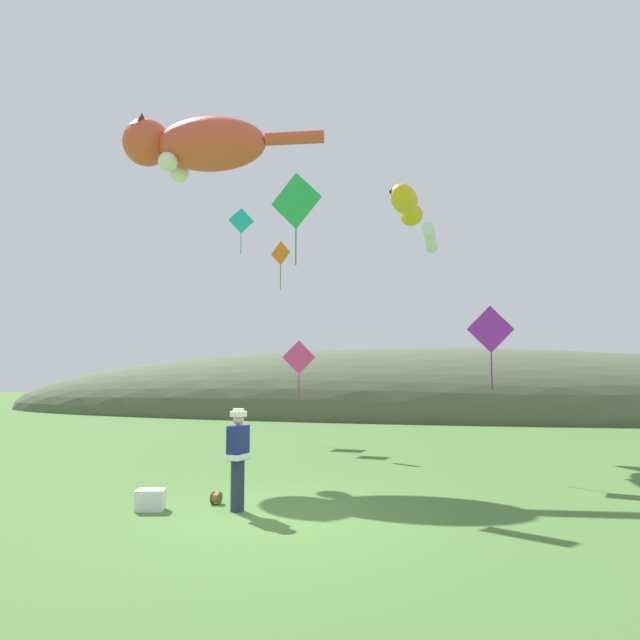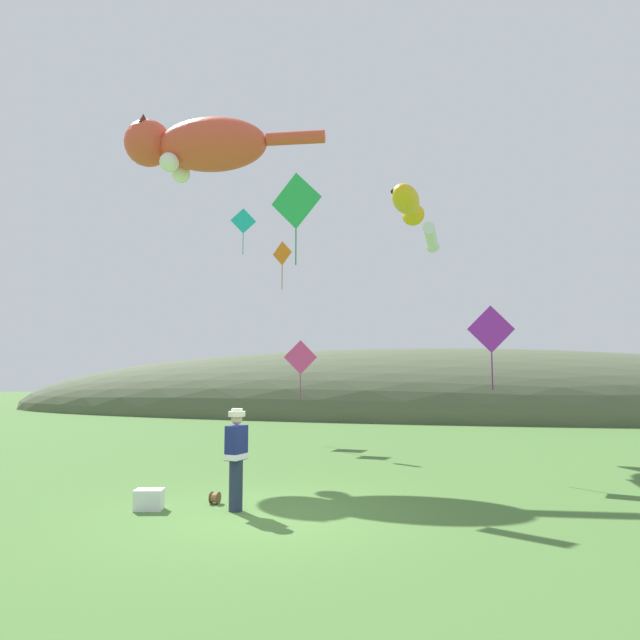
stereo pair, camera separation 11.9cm
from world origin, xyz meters
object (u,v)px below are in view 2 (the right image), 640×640
object	(u,v)px
kite_diamond_green	(296,201)
kite_diamond_teal	(243,221)
kite_giant_cat	(199,146)
kite_tube_streamer	(431,238)
kite_spool	(215,498)
picnic_cooler	(149,500)
kite_diamond_pink	(300,358)
kite_diamond_orange	(282,254)
kite_fish_windsock	(407,202)
festival_attendant	(236,456)
kite_diamond_violet	(491,330)

from	to	relation	value
kite_diamond_green	kite_diamond_teal	size ratio (longest dim) A/B	1.18
kite_giant_cat	kite_diamond_teal	world-z (taller)	kite_giant_cat
kite_tube_streamer	kite_diamond_green	xyz separation A→B (m)	(-3.06, -4.08, 0.14)
kite_spool	kite_diamond_teal	size ratio (longest dim) A/B	0.11
picnic_cooler	kite_diamond_pink	size ratio (longest dim) A/B	0.26
kite_diamond_orange	kite_diamond_green	world-z (taller)	kite_diamond_green
kite_fish_windsock	kite_diamond_pink	bearing A→B (deg)	-176.59
picnic_cooler	kite_fish_windsock	bearing A→B (deg)	71.33
kite_diamond_orange	kite_diamond_green	bearing A→B (deg)	-69.12
kite_giant_cat	kite_diamond_green	distance (m)	6.31
kite_fish_windsock	festival_attendant	bearing A→B (deg)	-101.43
kite_diamond_green	kite_spool	bearing A→B (deg)	-100.05
kite_fish_windsock	kite_spool	bearing A→B (deg)	-105.09
kite_spool	kite_giant_cat	bearing A→B (deg)	119.93
kite_tube_streamer	kite_spool	bearing A→B (deg)	-116.40
festival_attendant	picnic_cooler	size ratio (longest dim) A/B	3.17
kite_diamond_green	kite_fish_windsock	bearing A→B (deg)	72.56
kite_diamond_green	kite_diamond_teal	bearing A→B (deg)	119.44
picnic_cooler	kite_diamond_green	world-z (taller)	kite_diamond_green
kite_fish_windsock	kite_diamond_violet	bearing A→B (deg)	-65.07
kite_fish_windsock	kite_tube_streamer	world-z (taller)	kite_fish_windsock
kite_diamond_orange	kite_diamond_pink	bearing A→B (deg)	7.83
kite_giant_cat	kite_diamond_orange	bearing A→B (deg)	58.70
kite_tube_streamer	kite_giant_cat	bearing A→B (deg)	-173.89
kite_spool	kite_giant_cat	size ratio (longest dim) A/B	0.03
kite_giant_cat	kite_diamond_pink	xyz separation A→B (m)	(2.57, 3.20, -6.86)
kite_fish_windsock	kite_diamond_teal	bearing A→B (deg)	163.98
kite_diamond_pink	kite_fish_windsock	bearing A→B (deg)	3.41
kite_fish_windsock	kite_tube_streamer	distance (m)	3.43
kite_fish_windsock	kite_diamond_teal	world-z (taller)	kite_diamond_teal
festival_attendant	kite_diamond_violet	bearing A→B (deg)	47.46
kite_diamond_pink	kite_diamond_green	size ratio (longest dim) A/B	0.91
festival_attendant	kite_diamond_teal	distance (m)	15.50
picnic_cooler	kite_diamond_orange	xyz separation A→B (m)	(-0.94, 10.36, 6.61)
kite_diamond_violet	picnic_cooler	bearing A→B (deg)	-138.99
picnic_cooler	kite_diamond_violet	distance (m)	8.74
festival_attendant	kite_diamond_orange	distance (m)	11.88
festival_attendant	kite_spool	bearing A→B (deg)	143.94
kite_spool	kite_diamond_pink	size ratio (longest dim) A/B	0.10
festival_attendant	kite_giant_cat	distance (m)	12.10
kite_diamond_pink	kite_diamond_orange	bearing A→B (deg)	-172.17
kite_giant_cat	kite_fish_windsock	size ratio (longest dim) A/B	2.05
kite_diamond_teal	kite_diamond_violet	bearing A→B (deg)	-37.77
kite_diamond_orange	kite_diamond_green	distance (m)	6.85
kite_tube_streamer	kite_diamond_orange	size ratio (longest dim) A/B	1.34
kite_spool	kite_diamond_teal	distance (m)	15.43
kite_tube_streamer	kite_diamond_green	size ratio (longest dim) A/B	1.03
kite_giant_cat	kite_diamond_teal	xyz separation A→B (m)	(-0.61, 5.45, -1.04)
festival_attendant	kite_giant_cat	xyz separation A→B (m)	(-4.34, 6.95, 8.90)
picnic_cooler	kite_tube_streamer	bearing A→B (deg)	60.47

